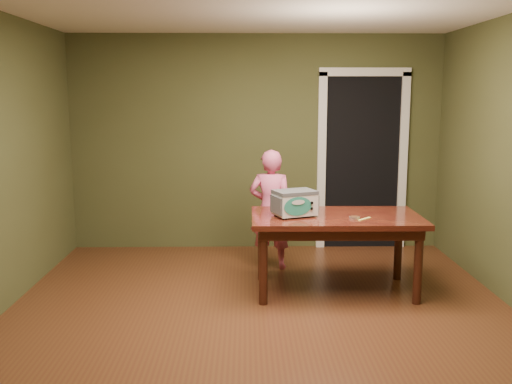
# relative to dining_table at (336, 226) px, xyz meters

# --- Properties ---
(floor) EXTENTS (5.00, 5.00, 0.00)m
(floor) POSITION_rel_dining_table_xyz_m (-0.73, -0.84, -0.65)
(floor) COLOR #522D17
(floor) RESTS_ON ground
(room_shell) EXTENTS (4.52, 5.02, 2.61)m
(room_shell) POSITION_rel_dining_table_xyz_m (-0.73, -0.84, 1.06)
(room_shell) COLOR #444926
(room_shell) RESTS_ON ground
(doorway) EXTENTS (1.10, 0.66, 2.25)m
(doorway) POSITION_rel_dining_table_xyz_m (0.57, 1.94, 0.41)
(doorway) COLOR black
(doorway) RESTS_ON ground
(dining_table) EXTENTS (1.61, 0.91, 0.75)m
(dining_table) POSITION_rel_dining_table_xyz_m (0.00, 0.00, 0.00)
(dining_table) COLOR #340E0B
(dining_table) RESTS_ON floor
(toy_oven) EXTENTS (0.46, 0.38, 0.25)m
(toy_oven) POSITION_rel_dining_table_xyz_m (-0.40, -0.03, 0.23)
(toy_oven) COLOR #4C4F54
(toy_oven) RESTS_ON dining_table
(baking_pan) EXTENTS (0.10, 0.10, 0.02)m
(baking_pan) POSITION_rel_dining_table_xyz_m (0.15, -0.15, 0.11)
(baking_pan) COLOR silver
(baking_pan) RESTS_ON dining_table
(spatula) EXTENTS (0.15, 0.14, 0.01)m
(spatula) POSITION_rel_dining_table_xyz_m (0.24, -0.18, 0.10)
(spatula) COLOR #FFF86E
(spatula) RESTS_ON dining_table
(child) EXTENTS (0.53, 0.40, 1.30)m
(child) POSITION_rel_dining_table_xyz_m (-0.59, 0.79, 0.00)
(child) COLOR #E25D8A
(child) RESTS_ON floor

